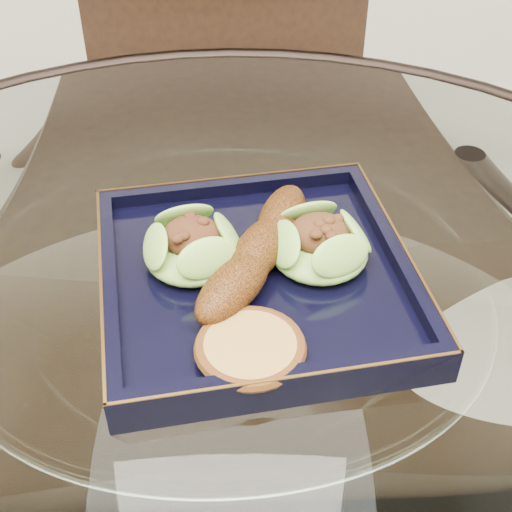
{
  "coord_description": "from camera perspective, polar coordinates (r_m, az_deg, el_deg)",
  "views": [
    {
      "loc": [
        0.02,
        -0.43,
        1.2
      ],
      "look_at": [
        0.03,
        0.05,
        0.8
      ],
      "focal_mm": 50.0,
      "sensor_mm": 36.0,
      "label": 1
    }
  ],
  "objects": [
    {
      "name": "dining_table",
      "position": [
        0.74,
        -2.07,
        -14.67
      ],
      "size": [
        1.13,
        1.13,
        0.77
      ],
      "color": "white",
      "rests_on": "ground"
    },
    {
      "name": "dining_chair",
      "position": [
        1.14,
        -1.79,
        8.3
      ],
      "size": [
        0.5,
        0.5,
        1.08
      ],
      "rotation": [
        0.0,
        0.0,
        0.07
      ],
      "color": "black",
      "rests_on": "ground"
    },
    {
      "name": "navy_plate",
      "position": [
        0.64,
        -0.0,
        -2.07
      ],
      "size": [
        0.31,
        0.31,
        0.02
      ],
      "primitive_type": "cube",
      "rotation": [
        0.0,
        0.0,
        0.17
      ],
      "color": "black",
      "rests_on": "dining_table"
    },
    {
      "name": "lettuce_wrap_left",
      "position": [
        0.63,
        -5.08,
        0.57
      ],
      "size": [
        0.09,
        0.09,
        0.03
      ],
      "primitive_type": "ellipsoid",
      "rotation": [
        0.0,
        0.0,
        -0.09
      ],
      "color": "olive",
      "rests_on": "navy_plate"
    },
    {
      "name": "lettuce_wrap_right",
      "position": [
        0.64,
        5.1,
        0.76
      ],
      "size": [
        0.1,
        0.1,
        0.03
      ],
      "primitive_type": "ellipsoid",
      "rotation": [
        0.0,
        0.0,
        -0.09
      ],
      "color": "#4E8D29",
      "rests_on": "navy_plate"
    },
    {
      "name": "roasted_plantain",
      "position": [
        0.63,
        0.23,
        0.5
      ],
      "size": [
        0.12,
        0.19,
        0.04
      ],
      "primitive_type": "ellipsoid",
      "rotation": [
        0.0,
        0.0,
        1.13
      ],
      "color": "#592A09",
      "rests_on": "navy_plate"
    },
    {
      "name": "crumb_patty",
      "position": [
        0.56,
        -0.46,
        -7.49
      ],
      "size": [
        0.08,
        0.08,
        0.01
      ],
      "primitive_type": "cylinder",
      "rotation": [
        0.0,
        0.0,
        -0.09
      ],
      "color": "#AB7F39",
      "rests_on": "navy_plate"
    }
  ]
}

